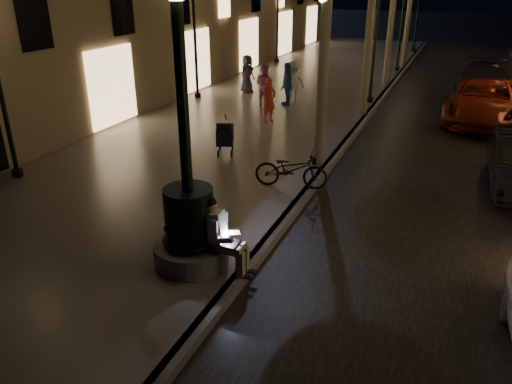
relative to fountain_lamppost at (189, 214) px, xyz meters
The scene contains 21 objects.
ground 13.09m from the fountain_lamppost, 85.60° to the left, with size 120.00×120.00×0.00m, color black.
cobble_lane 13.65m from the fountain_lamppost, 72.90° to the left, with size 6.00×45.00×0.02m, color black.
promenade 13.39m from the fountain_lamppost, 102.99° to the left, with size 8.00×45.00×0.20m, color #605B55.
curb_strip 13.09m from the fountain_lamppost, 85.60° to the left, with size 0.25×45.00×0.20m, color #59595B.
fountain_lamppost is the anchor object (origin of this frame).
seated_man_laptop 0.67m from the fountain_lamppost, ahead, with size 1.04×0.35×1.41m.
lamp_curb_a 6.37m from the fountain_lamppost, 83.35° to the left, with size 0.36×0.36×4.81m.
lamp_curb_b 14.16m from the fountain_lamppost, 87.14° to the left, with size 0.36×0.36×4.81m.
lamp_curb_c 22.10m from the fountain_lamppost, 88.18° to the left, with size 0.36×0.36×4.81m.
lamp_curb_d 30.08m from the fountain_lamppost, 88.66° to the left, with size 0.36×0.36×4.81m.
lamp_left_b 13.75m from the fountain_lamppost, 118.07° to the left, with size 0.36×0.36×4.81m.
lamp_left_c 23.00m from the fountain_lamppost, 106.22° to the left, with size 0.36×0.36×4.81m.
stroller 6.14m from the fountain_lamppost, 109.71° to the left, with size 0.75×1.14×1.16m.
car_third 14.28m from the fountain_lamppost, 68.99° to the left, with size 2.53×5.49×1.53m, color maroon.
car_rear 18.19m from the fountain_lamppost, 74.04° to the left, with size 2.10×5.15×1.50m, color #2E2D32.
pedestrian_red 9.77m from the fountain_lamppost, 102.54° to the left, with size 0.58×0.38×1.58m, color red.
pedestrian_pink 12.20m from the fountain_lamppost, 105.18° to the left, with size 0.81×0.63×1.67m, color #C56894.
pedestrian_white 12.83m from the fountain_lamppost, 100.17° to the left, with size 1.10×0.63×1.70m, color silver.
pedestrian_blue 12.38m from the fountain_lamppost, 100.95° to the left, with size 1.01×0.42×1.72m, color #285093.
pedestrian_dark 14.51m from the fountain_lamppost, 109.22° to the left, with size 0.81×0.53×1.66m, color #36353A.
bicycle 4.18m from the fountain_lamppost, 82.18° to the left, with size 0.64×1.84×0.97m, color black.
Camera 1 is at (3.19, -4.99, 5.20)m, focal length 35.00 mm.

